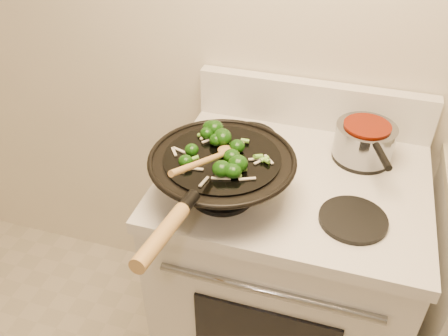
% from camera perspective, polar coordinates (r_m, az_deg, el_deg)
% --- Properties ---
extents(stove, '(0.78, 0.67, 1.08)m').
position_cam_1_polar(stove, '(1.73, 7.20, -12.66)').
color(stove, silver).
rests_on(stove, ground).
extents(wok, '(0.40, 0.66, 0.20)m').
position_cam_1_polar(wok, '(1.28, -0.30, -0.74)').
color(wok, black).
rests_on(wok, stove).
extents(stirfry, '(0.28, 0.27, 0.05)m').
position_cam_1_polar(stirfry, '(1.26, -0.33, 2.43)').
color(stirfry, '#103709').
rests_on(stirfry, wok).
extents(wooden_spoon, '(0.10, 0.28, 0.11)m').
position_cam_1_polar(wooden_spoon, '(1.19, -1.24, 1.30)').
color(wooden_spoon, '#A97E42').
rests_on(wooden_spoon, wok).
extents(saucepan, '(0.18, 0.28, 0.11)m').
position_cam_1_polar(saucepan, '(1.50, 16.56, 3.21)').
color(saucepan, gray).
rests_on(saucepan, stove).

